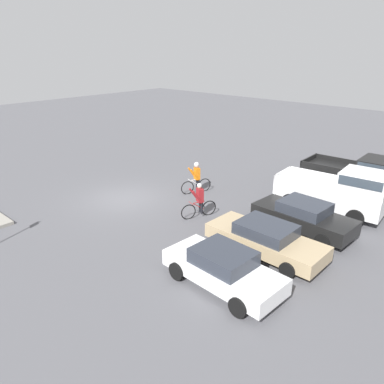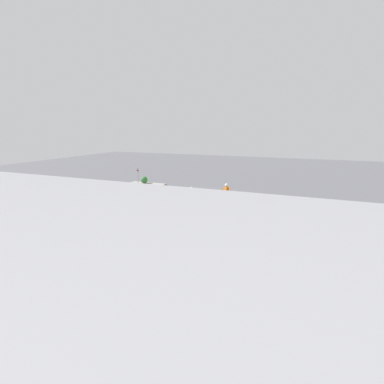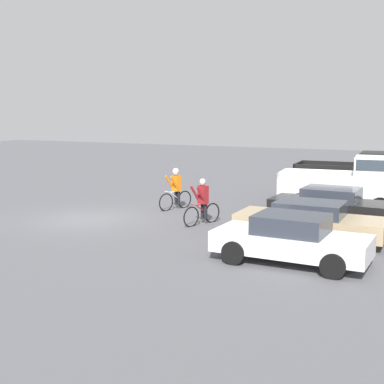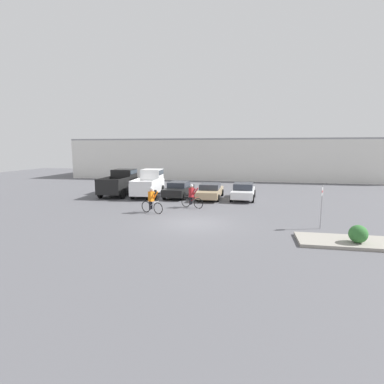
# 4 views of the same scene
# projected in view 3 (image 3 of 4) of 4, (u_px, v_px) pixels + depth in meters

# --- Properties ---
(ground_plane) EXTENTS (80.00, 80.00, 0.00)m
(ground_plane) POSITION_uv_depth(u_px,v_px,m) (87.00, 219.00, 20.76)
(ground_plane) COLOR #56565B
(pickup_truck_0) EXTENTS (2.41, 4.92, 2.29)m
(pickup_truck_0) POSITION_uv_depth(u_px,v_px,m) (358.00, 176.00, 24.60)
(pickup_truck_0) COLOR black
(pickup_truck_0) RESTS_ON ground_plane
(pickup_truck_1) EXTENTS (2.44, 5.18, 2.32)m
(pickup_truck_1) POSITION_uv_depth(u_px,v_px,m) (353.00, 184.00, 22.04)
(pickup_truck_1) COLOR white
(pickup_truck_1) RESTS_ON ground_plane
(sedan_0) EXTENTS (2.11, 4.47, 1.36)m
(sedan_0) POSITION_uv_depth(u_px,v_px,m) (331.00, 206.00, 19.72)
(sedan_0) COLOR black
(sedan_0) RESTS_ON ground_plane
(sedan_1) EXTENTS (2.00, 4.74, 1.28)m
(sedan_1) POSITION_uv_depth(u_px,v_px,m) (310.00, 221.00, 17.29)
(sedan_1) COLOR tan
(sedan_1) RESTS_ON ground_plane
(sedan_2) EXTENTS (2.07, 4.33, 1.37)m
(sedan_2) POSITION_uv_depth(u_px,v_px,m) (291.00, 239.00, 14.73)
(sedan_2) COLOR white
(sedan_2) RESTS_ON ground_plane
(cyclist_0) EXTENTS (1.74, 0.74, 1.73)m
(cyclist_0) POSITION_uv_depth(u_px,v_px,m) (202.00, 202.00, 19.68)
(cyclist_0) COLOR black
(cyclist_0) RESTS_ON ground_plane
(cyclist_1) EXTENTS (1.71, 0.73, 1.79)m
(cyclist_1) POSITION_uv_depth(u_px,v_px,m) (176.00, 188.00, 22.65)
(cyclist_1) COLOR black
(cyclist_1) RESTS_ON ground_plane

